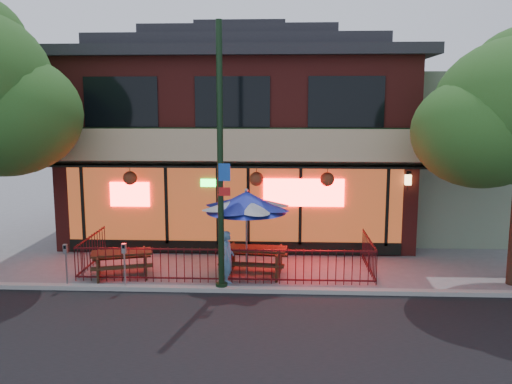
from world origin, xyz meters
TOP-DOWN VIEW (x-y plane):
  - ground at (0.00, 0.00)m, footprint 80.00×80.00m
  - curb at (0.00, -0.50)m, footprint 80.00×0.25m
  - restaurant_building at (0.00, 7.11)m, footprint 12.96×9.49m
  - neighbor_building at (9.00, 7.70)m, footprint 6.00×7.00m
  - patio_fence at (0.00, 0.50)m, footprint 8.44×2.62m
  - street_light at (0.00, -0.40)m, footprint 0.43×0.32m
  - picnic_table_left at (-3.02, 0.70)m, footprint 1.99×1.72m
  - picnic_table_right at (0.80, 1.04)m, footprint 2.00×1.61m
  - patio_umbrella at (0.60, 0.72)m, footprint 2.27×2.27m
  - pedestrian at (0.12, 0.05)m, footprint 0.39×0.57m
  - parking_meter_near at (-2.58, -0.48)m, footprint 0.12×0.11m
  - parking_meter_far at (-4.20, -0.40)m, footprint 0.11×0.10m

SIDE VIEW (x-z plane):
  - ground at x=0.00m, z-range 0.00..0.00m
  - curb at x=0.00m, z-range 0.00..0.12m
  - picnic_table_left at x=-3.02m, z-range 0.11..0.84m
  - picnic_table_right at x=0.80m, z-range 0.13..0.92m
  - patio_fence at x=0.00m, z-range 0.13..1.13m
  - pedestrian at x=0.12m, z-range 0.00..1.52m
  - parking_meter_far at x=-4.20m, z-range 0.21..1.43m
  - parking_meter_near at x=-2.58m, z-range 0.23..1.50m
  - patio_umbrella at x=0.60m, z-range 0.92..3.51m
  - neighbor_building at x=9.00m, z-range 0.00..6.00m
  - street_light at x=0.00m, z-range -0.35..6.65m
  - restaurant_building at x=0.00m, z-range 0.10..8.15m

